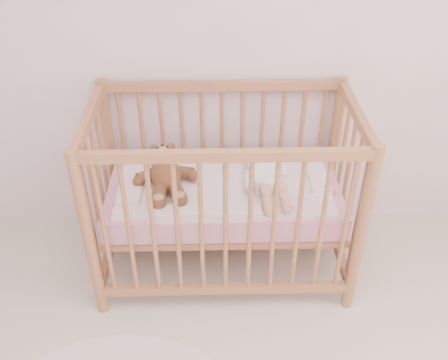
{
  "coord_description": "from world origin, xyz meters",
  "views": [
    {
      "loc": [
        -0.11,
        -0.53,
        2.1
      ],
      "look_at": [
        -0.06,
        1.55,
        0.62
      ],
      "focal_mm": 40.0,
      "sensor_mm": 36.0,
      "label": 1
    }
  ],
  "objects": [
    {
      "name": "teddy_bear",
      "position": [
        -0.36,
        1.58,
        0.65
      ],
      "size": [
        0.42,
        0.55,
        0.14
      ],
      "primitive_type": null,
      "rotation": [
        0.0,
        0.0,
        0.15
      ],
      "color": "brown",
      "rests_on": "blanket"
    },
    {
      "name": "baby",
      "position": [
        0.15,
        1.58,
        0.64
      ],
      "size": [
        0.35,
        0.57,
        0.13
      ],
      "primitive_type": null,
      "rotation": [
        0.0,
        0.0,
        0.18
      ],
      "color": "white",
      "rests_on": "blanket"
    },
    {
      "name": "crib",
      "position": [
        -0.06,
        1.6,
        0.5
      ],
      "size": [
        1.36,
        0.76,
        1.0
      ],
      "primitive_type": null,
      "color": "#AB6D48",
      "rests_on": "floor"
    },
    {
      "name": "wall_back",
      "position": [
        0.0,
        2.0,
        1.35
      ],
      "size": [
        4.0,
        0.02,
        2.7
      ],
      "primitive_type": "cube",
      "color": "silver",
      "rests_on": "floor"
    },
    {
      "name": "mattress",
      "position": [
        -0.06,
        1.6,
        0.49
      ],
      "size": [
        1.22,
        0.62,
        0.13
      ],
      "primitive_type": "cube",
      "color": "pink",
      "rests_on": "crib"
    },
    {
      "name": "blanket",
      "position": [
        -0.06,
        1.6,
        0.56
      ],
      "size": [
        1.1,
        0.58,
        0.06
      ],
      "primitive_type": null,
      "color": "#EEA4B9",
      "rests_on": "mattress"
    }
  ]
}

